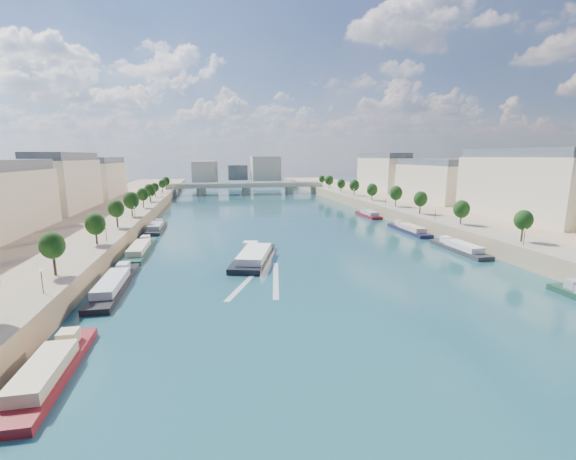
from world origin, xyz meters
name	(u,v)px	position (x,y,z in m)	size (l,w,h in m)	color
ground	(282,231)	(0.00, 100.00, 0.00)	(700.00, 700.00, 0.00)	#0C2636
quay_left	(68,232)	(-72.00, 100.00, 2.50)	(44.00, 520.00, 5.00)	#9E8460
quay_right	(457,219)	(72.00, 100.00, 2.50)	(44.00, 520.00, 5.00)	#9E8460
pave_left	(116,223)	(-57.00, 100.00, 5.05)	(14.00, 520.00, 0.10)	gray
pave_right	(424,213)	(57.00, 100.00, 5.05)	(14.00, 520.00, 0.10)	gray
trees_left	(122,206)	(-55.00, 102.00, 10.48)	(4.80, 268.80, 8.26)	#382B1E
trees_right	(407,197)	(55.00, 110.00, 10.48)	(4.80, 268.80, 8.26)	#382B1E
lamps_left	(123,219)	(-52.50, 90.00, 7.78)	(0.36, 200.36, 4.28)	black
lamps_right	(407,205)	(52.50, 105.00, 7.78)	(0.36, 200.36, 4.28)	black
buildings_left	(35,188)	(-85.00, 112.00, 16.45)	(16.00, 226.00, 23.20)	beige
buildings_right	(470,182)	(85.00, 112.00, 16.45)	(16.00, 226.00, 23.20)	beige
skyline	(242,170)	(3.19, 319.52, 14.66)	(79.00, 42.00, 22.00)	beige
bridge	(246,187)	(0.00, 244.06, 5.08)	(112.00, 12.00, 8.15)	#C1B79E
tour_barge	(254,257)	(-14.46, 62.13, 1.05)	(15.39, 28.83, 3.78)	black
wake	(262,280)	(-14.46, 45.53, 0.02)	(14.80, 25.85, 0.04)	silver
moored_barges_left	(116,282)	(-45.50, 47.26, 0.84)	(5.00, 154.41, 3.60)	#1A2639
moored_barges_right	(464,250)	(45.50, 58.20, 0.84)	(5.00, 158.94, 3.60)	black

